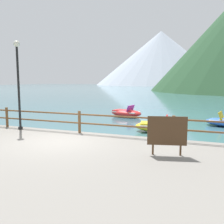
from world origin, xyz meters
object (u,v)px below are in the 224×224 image
(lamp_post, at_px, (18,77))
(sign_board, at_px, (167,131))
(pedal_boat_1, at_px, (126,113))
(pedal_boat_2, at_px, (158,126))

(lamp_post, distance_m, sign_board, 7.32)
(lamp_post, relative_size, pedal_boat_1, 1.53)
(lamp_post, bearing_deg, pedal_boat_2, 32.54)
(sign_board, distance_m, pedal_boat_1, 10.80)
(pedal_boat_1, bearing_deg, lamp_post, -107.19)
(sign_board, xyz_separation_m, pedal_boat_1, (-4.40, 9.83, -0.85))
(pedal_boat_2, bearing_deg, lamp_post, -147.46)
(lamp_post, height_order, pedal_boat_1, lamp_post)
(pedal_boat_1, relative_size, pedal_boat_2, 1.00)
(lamp_post, xyz_separation_m, pedal_boat_2, (5.73, 3.65, -2.54))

